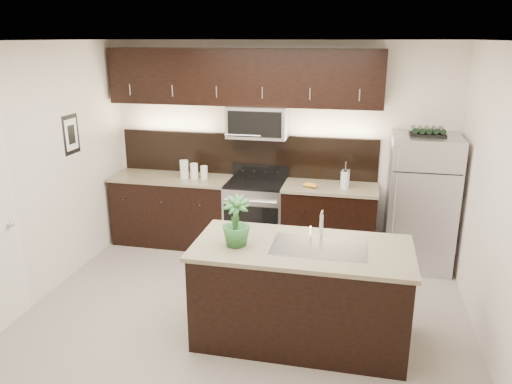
% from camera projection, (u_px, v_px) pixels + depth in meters
% --- Properties ---
extents(ground, '(4.50, 4.50, 0.00)m').
position_uv_depth(ground, '(245.00, 316.00, 5.11)').
color(ground, gray).
rests_on(ground, ground).
extents(room_walls, '(4.52, 4.02, 2.71)m').
position_uv_depth(room_walls, '(231.00, 154.00, 4.59)').
color(room_walls, silver).
rests_on(room_walls, ground).
extents(counter_run, '(3.51, 0.65, 0.94)m').
position_uv_depth(counter_run, '(241.00, 214.00, 6.64)').
color(counter_run, black).
rests_on(counter_run, ground).
extents(upper_fixtures, '(3.49, 0.40, 1.66)m').
position_uv_depth(upper_fixtures, '(245.00, 86.00, 6.27)').
color(upper_fixtures, black).
rests_on(upper_fixtures, counter_run).
extents(island, '(1.96, 0.96, 0.94)m').
position_uv_depth(island, '(301.00, 293.00, 4.60)').
color(island, black).
rests_on(island, ground).
extents(sink_faucet, '(0.84, 0.50, 0.28)m').
position_uv_depth(sink_faucet, '(319.00, 245.00, 4.44)').
color(sink_faucet, silver).
rests_on(sink_faucet, island).
extents(refrigerator, '(0.79, 0.71, 1.64)m').
position_uv_depth(refrigerator, '(421.00, 203.00, 6.02)').
color(refrigerator, '#B2B2B7').
rests_on(refrigerator, ground).
extents(wine_rack, '(0.40, 0.25, 0.10)m').
position_uv_depth(wine_rack, '(428.00, 132.00, 5.76)').
color(wine_rack, black).
rests_on(wine_rack, refrigerator).
extents(plant, '(0.28, 0.28, 0.46)m').
position_uv_depth(plant, '(236.00, 221.00, 4.42)').
color(plant, '#276129').
rests_on(plant, island).
extents(canisters, '(0.36, 0.14, 0.24)m').
position_uv_depth(canisters, '(192.00, 171.00, 6.57)').
color(canisters, silver).
rests_on(canisters, counter_run).
extents(french_press, '(0.11, 0.11, 0.32)m').
position_uv_depth(french_press, '(345.00, 179.00, 6.14)').
color(french_press, silver).
rests_on(french_press, counter_run).
extents(bananas, '(0.23, 0.21, 0.06)m').
position_uv_depth(bananas, '(308.00, 184.00, 6.24)').
color(bananas, gold).
rests_on(bananas, counter_run).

